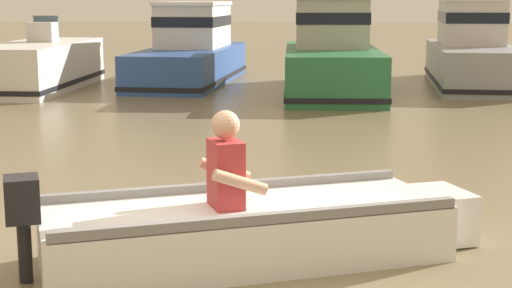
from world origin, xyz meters
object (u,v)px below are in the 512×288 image
object	(u,v)px
moored_boat_blue	(191,53)
moored_boat_green	(331,57)
rowboat_with_person	(253,228)
moored_boat_grey	(471,53)
moored_boat_white	(39,67)

from	to	relation	value
moored_boat_blue	moored_boat_green	size ratio (longest dim) A/B	1.08
rowboat_with_person	moored_boat_grey	xyz separation A→B (m)	(4.14, 12.67, 0.50)
rowboat_with_person	moored_boat_white	bearing A→B (deg)	116.41
moored_boat_green	moored_boat_grey	world-z (taller)	moored_boat_green
rowboat_with_person	moored_boat_grey	bearing A→B (deg)	71.89
moored_boat_green	moored_boat_blue	bearing A→B (deg)	150.37
moored_boat_white	moored_boat_grey	distance (m)	9.85
rowboat_with_person	moored_boat_white	distance (m)	12.61
rowboat_with_person	moored_boat_grey	size ratio (longest dim) A/B	0.67
rowboat_with_person	moored_boat_white	size ratio (longest dim) A/B	0.75
rowboat_with_person	moored_boat_green	distance (m)	11.15
moored_boat_white	moored_boat_green	world-z (taller)	moored_boat_green
moored_boat_white	moored_boat_grey	world-z (taller)	moored_boat_grey
moored_boat_green	moored_boat_white	bearing A→B (deg)	178.38
rowboat_with_person	moored_boat_green	xyz separation A→B (m)	(0.87, 11.11, 0.51)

